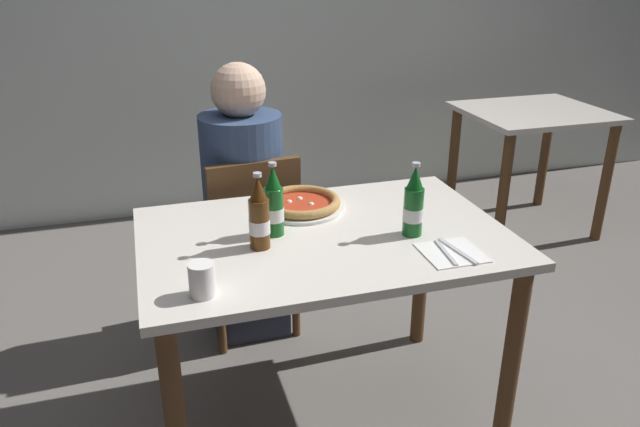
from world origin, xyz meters
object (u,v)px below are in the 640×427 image
object	(u,v)px
dining_table_main	(324,264)
paper_cup	(202,280)
diner_seated	(244,210)
beer_bottle_right	(414,205)
beer_bottle_left	(259,217)
chair_behind_table	(249,236)
beer_bottle_center	(274,205)
napkin_with_cutlery	(452,253)
dining_table_background	(531,136)
pizza_margherita_near	(301,203)

from	to	relation	value
dining_table_main	paper_cup	distance (m)	0.54
diner_seated	beer_bottle_right	bearing A→B (deg)	-60.36
diner_seated	beer_bottle_left	bearing A→B (deg)	-95.56
chair_behind_table	paper_cup	distance (m)	0.99
beer_bottle_right	chair_behind_table	bearing A→B (deg)	120.92
beer_bottle_center	napkin_with_cutlery	world-z (taller)	beer_bottle_center
beer_bottle_right	dining_table_main	bearing A→B (deg)	161.68
dining_table_background	paper_cup	world-z (taller)	paper_cup
pizza_margherita_near	napkin_with_cutlery	size ratio (longest dim) A/B	1.62
dining_table_main	dining_table_background	world-z (taller)	same
chair_behind_table	dining_table_main	bearing A→B (deg)	97.55
diner_seated	paper_cup	size ratio (longest dim) A/B	12.73
pizza_margherita_near	paper_cup	size ratio (longest dim) A/B	3.24
pizza_margherita_near	beer_bottle_right	bearing A→B (deg)	-47.06
dining_table_background	paper_cup	size ratio (longest dim) A/B	8.42
beer_bottle_right	napkin_with_cutlery	bearing A→B (deg)	-69.77
dining_table_main	dining_table_background	distance (m)	2.11
diner_seated	dining_table_background	distance (m)	1.94
diner_seated	pizza_margherita_near	distance (m)	0.49
dining_table_background	beer_bottle_left	size ratio (longest dim) A/B	3.24
beer_bottle_center	paper_cup	size ratio (longest dim) A/B	2.60
chair_behind_table	napkin_with_cutlery	bearing A→B (deg)	113.04
diner_seated	beer_bottle_center	xyz separation A→B (m)	(-0.00, -0.62, 0.27)
dining_table_background	pizza_margherita_near	size ratio (longest dim) A/B	2.60
dining_table_background	beer_bottle_right	xyz separation A→B (m)	(-1.41, -1.37, 0.26)
dining_table_main	beer_bottle_left	size ratio (longest dim) A/B	4.86
beer_bottle_center	pizza_margherita_near	bearing A→B (deg)	52.44
dining_table_main	diner_seated	distance (m)	0.68
dining_table_background	napkin_with_cutlery	size ratio (longest dim) A/B	4.21
diner_seated	dining_table_background	xyz separation A→B (m)	(1.84, 0.62, 0.01)
paper_cup	beer_bottle_center	bearing A→B (deg)	50.17
dining_table_main	beer_bottle_center	distance (m)	0.27
beer_bottle_left	beer_bottle_right	world-z (taller)	same
dining_table_main	dining_table_background	size ratio (longest dim) A/B	1.50
chair_behind_table	dining_table_background	bearing A→B (deg)	-166.00
chair_behind_table	beer_bottle_right	distance (m)	0.90
pizza_margherita_near	beer_bottle_center	distance (m)	0.24
beer_bottle_right	dining_table_background	bearing A→B (deg)	44.10
pizza_margherita_near	beer_bottle_right	world-z (taller)	beer_bottle_right
pizza_margherita_near	beer_bottle_right	size ratio (longest dim) A/B	1.24
chair_behind_table	napkin_with_cutlery	distance (m)	1.02
beer_bottle_left	pizza_margherita_near	bearing A→B (deg)	52.30
chair_behind_table	paper_cup	size ratio (longest dim) A/B	8.95
chair_behind_table	napkin_with_cutlery	xyz separation A→B (m)	(0.48, -0.86, 0.27)
diner_seated	napkin_with_cutlery	bearing A→B (deg)	-61.93
dining_table_background	napkin_with_cutlery	world-z (taller)	napkin_with_cutlery
dining_table_background	paper_cup	distance (m)	2.63
dining_table_background	beer_bottle_right	bearing A→B (deg)	-135.90
pizza_margherita_near	beer_bottle_center	size ratio (longest dim) A/B	1.24
chair_behind_table	dining_table_background	distance (m)	1.95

